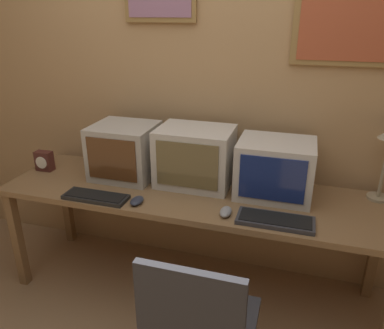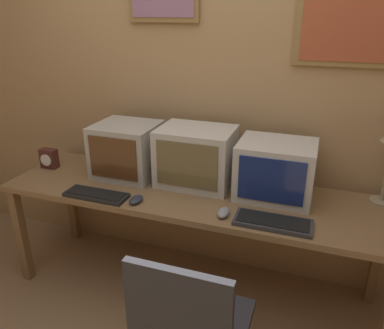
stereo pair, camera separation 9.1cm
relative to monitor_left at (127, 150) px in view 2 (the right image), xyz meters
name	(u,v)px [view 2 (the right image)]	position (x,y,z in m)	size (l,w,h in m)	color
wall_back	(213,84)	(0.49, 0.28, 0.41)	(8.00, 0.08, 2.60)	tan
desk	(192,202)	(0.49, -0.11, -0.24)	(2.32, 0.65, 0.72)	olive
monitor_left	(127,150)	(0.00, 0.00, 0.00)	(0.39, 0.37, 0.34)	#B7B2A8
monitor_center	(196,157)	(0.47, 0.02, 0.01)	(0.45, 0.35, 0.36)	beige
monitor_right	(275,170)	(0.95, 0.01, -0.01)	(0.43, 0.36, 0.33)	beige
keyboard_main	(96,195)	(-0.02, -0.36, -0.16)	(0.38, 0.13, 0.03)	black
keyboard_side	(273,222)	(1.00, -0.32, -0.16)	(0.40, 0.16, 0.03)	#333338
mouse_near_keyboard	(136,200)	(0.23, -0.34, -0.16)	(0.07, 0.11, 0.03)	#282D3D
mouse_far_corner	(224,212)	(0.74, -0.32, -0.15)	(0.06, 0.11, 0.04)	gray
desk_clock	(49,159)	(-0.57, -0.08, -0.11)	(0.11, 0.07, 0.13)	#4C231E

